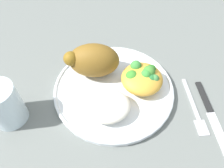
{
  "coord_description": "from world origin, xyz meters",
  "views": [
    {
      "loc": [
        -0.0,
        0.29,
        0.39
      ],
      "look_at": [
        0.0,
        0.0,
        0.03
      ],
      "focal_mm": 34.04,
      "sensor_mm": 36.0,
      "label": 1
    }
  ],
  "objects": [
    {
      "name": "knife",
      "position": [
        -0.2,
        0.05,
        0.0
      ],
      "size": [
        0.03,
        0.19,
        0.01
      ],
      "color": "black",
      "rests_on": "ground_plane"
    },
    {
      "name": "ground_plane",
      "position": [
        0.0,
        0.0,
        0.0
      ],
      "size": [
        2.0,
        2.0,
        0.0
      ],
      "primitive_type": "plane",
      "color": "slate"
    },
    {
      "name": "plate",
      "position": [
        0.0,
        0.0,
        0.01
      ],
      "size": [
        0.27,
        0.27,
        0.02
      ],
      "color": "silver",
      "rests_on": "ground_plane"
    },
    {
      "name": "rice_pile",
      "position": [
        0.01,
        0.06,
        0.03
      ],
      "size": [
        0.09,
        0.08,
        0.03
      ],
      "primitive_type": "ellipsoid",
      "color": "silver",
      "rests_on": "plate"
    },
    {
      "name": "fork",
      "position": [
        -0.17,
        0.05,
        0.0
      ],
      "size": [
        0.03,
        0.14,
        0.01
      ],
      "color": "#B2B2B7",
      "rests_on": "ground_plane"
    },
    {
      "name": "water_glass",
      "position": [
        0.21,
        0.07,
        0.05
      ],
      "size": [
        0.07,
        0.07,
        0.09
      ],
      "primitive_type": "cylinder",
      "color": "silver",
      "rests_on": "ground_plane"
    },
    {
      "name": "mac_cheese_with_broccoli",
      "position": [
        -0.06,
        -0.01,
        0.04
      ],
      "size": [
        0.09,
        0.09,
        0.05
      ],
      "color": "gold",
      "rests_on": "plate"
    },
    {
      "name": "roasted_chicken",
      "position": [
        0.05,
        -0.04,
        0.05
      ],
      "size": [
        0.12,
        0.07,
        0.08
      ],
      "color": "brown",
      "rests_on": "plate"
    }
  ]
}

